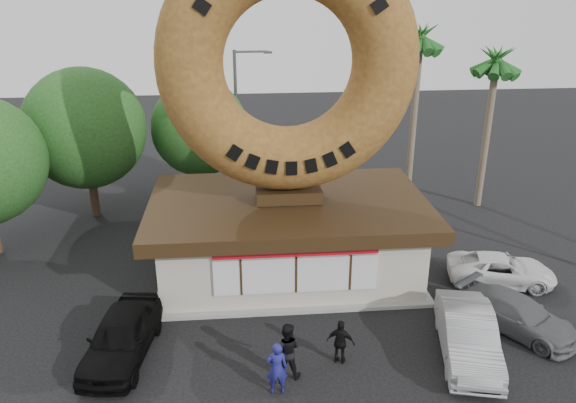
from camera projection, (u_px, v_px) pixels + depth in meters
The scene contains 15 objects.
ground at pixel (305, 361), 18.30m from camera, with size 90.00×90.00×0.00m, color black.
donut_shop at pixel (288, 234), 23.16m from camera, with size 11.20×7.20×3.80m.
giant_donut at pixel (288, 64), 20.59m from camera, with size 9.74×9.74×2.48m, color olive.
tree_west at pixel (85, 129), 27.77m from camera, with size 6.00×6.00×7.65m.
tree_mid at pixel (200, 128), 30.31m from camera, with size 5.20×5.20×6.63m.
palm_near at pixel (420, 44), 28.70m from camera, with size 2.60×2.60×9.75m.
palm_far at pixel (496, 66), 27.96m from camera, with size 2.60×2.60×8.75m.
street_lamp at pixel (239, 115), 31.24m from camera, with size 2.11×0.20×8.00m.
person_left at pixel (277, 368), 16.61m from camera, with size 0.64×0.42×1.76m, color navy.
person_center at pixel (287, 350), 17.31m from camera, with size 0.91×0.71×1.88m, color black.
person_right at pixel (341, 342), 17.96m from camera, with size 0.91×0.38×1.55m, color black.
car_black at pixel (121, 336), 18.27m from camera, with size 1.82×4.52×1.54m, color black.
car_silver at pixel (468, 335), 18.32m from camera, with size 1.63×4.67×1.54m, color gray.
car_grey at pixel (517, 314), 19.73m from camera, with size 1.73×4.27×1.24m, color slate.
car_white at pixel (501, 269), 22.79m from camera, with size 1.96×4.25×1.18m, color silver.
Camera 1 is at (-1.91, -14.90, 11.68)m, focal length 35.00 mm.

